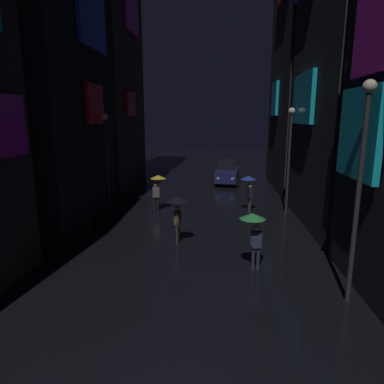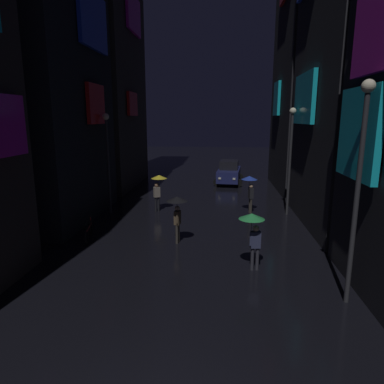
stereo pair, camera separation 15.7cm
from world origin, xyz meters
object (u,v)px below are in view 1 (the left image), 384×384
(car_distant, at_px, (227,172))
(streetlamp_left_far, at_px, (107,152))
(pedestrian_foreground_left_yellow, at_px, (157,183))
(pedestrian_foreground_right_blue, at_px, (249,184))
(pedestrian_midstreet_left_black, at_px, (177,207))
(bicycle_parked_at_storefront, at_px, (89,231))
(pedestrian_near_crossing_green, at_px, (254,226))
(streetlamp_right_far, at_px, (289,150))
(streetlamp_right_near, at_px, (361,172))

(car_distant, xyz_separation_m, streetlamp_left_far, (-6.95, -9.64, 2.56))
(pedestrian_foreground_left_yellow, bearing_deg, pedestrian_foreground_right_blue, 0.93)
(pedestrian_midstreet_left_black, bearing_deg, bicycle_parked_at_storefront, 176.12)
(streetlamp_left_far, bearing_deg, pedestrian_foreground_left_yellow, 15.07)
(pedestrian_foreground_right_blue, bearing_deg, pedestrian_midstreet_left_black, -123.11)
(pedestrian_near_crossing_green, bearing_deg, streetlamp_right_far, 70.70)
(pedestrian_near_crossing_green, bearing_deg, car_distant, 91.48)
(pedestrian_foreground_right_blue, height_order, car_distant, pedestrian_foreground_right_blue)
(streetlamp_right_near, xyz_separation_m, streetlamp_left_far, (-10.00, 8.84, -0.40))
(bicycle_parked_at_storefront, xyz_separation_m, streetlamp_right_far, (9.60, 4.83, 3.25))
(pedestrian_foreground_left_yellow, bearing_deg, streetlamp_right_far, -1.22)
(pedestrian_foreground_left_yellow, distance_m, streetlamp_left_far, 3.30)
(pedestrian_midstreet_left_black, relative_size, streetlamp_right_far, 0.36)
(bicycle_parked_at_storefront, relative_size, car_distant, 0.42)
(pedestrian_foreground_left_yellow, xyz_separation_m, pedestrian_midstreet_left_black, (1.75, -5.25, 0.00))
(car_distant, height_order, streetlamp_right_far, streetlamp_right_far)
(pedestrian_foreground_right_blue, height_order, streetlamp_left_far, streetlamp_left_far)
(streetlamp_right_near, bearing_deg, streetlamp_left_far, 138.51)
(streetlamp_left_far, bearing_deg, streetlamp_right_far, 3.21)
(pedestrian_foreground_left_yellow, height_order, pedestrian_midstreet_left_black, same)
(pedestrian_foreground_left_yellow, bearing_deg, streetlamp_left_far, -164.93)
(pedestrian_near_crossing_green, xyz_separation_m, streetlamp_right_far, (2.62, 7.49, 1.97))
(bicycle_parked_at_storefront, bearing_deg, pedestrian_near_crossing_green, -20.92)
(pedestrian_midstreet_left_black, bearing_deg, pedestrian_foreground_right_blue, 56.89)
(car_distant, distance_m, streetlamp_right_far, 9.96)
(pedestrian_foreground_right_blue, relative_size, streetlamp_right_far, 0.36)
(pedestrian_foreground_left_yellow, xyz_separation_m, streetlamp_right_near, (7.33, -9.56, 2.22))
(pedestrian_midstreet_left_black, height_order, streetlamp_left_far, streetlamp_left_far)
(car_distant, height_order, streetlamp_right_near, streetlamp_right_near)
(pedestrian_foreground_right_blue, xyz_separation_m, car_distant, (-0.95, 8.84, -0.74))
(car_distant, bearing_deg, pedestrian_near_crossing_green, -88.52)
(pedestrian_foreground_left_yellow, xyz_separation_m, streetlamp_right_far, (7.33, -0.16, 1.97))
(bicycle_parked_at_storefront, height_order, streetlamp_right_near, streetlamp_right_near)
(pedestrian_near_crossing_green, xyz_separation_m, streetlamp_left_far, (-7.38, 6.93, 1.82))
(pedestrian_near_crossing_green, distance_m, streetlamp_left_far, 10.28)
(streetlamp_right_near, bearing_deg, pedestrian_foreground_right_blue, 102.27)
(pedestrian_midstreet_left_black, distance_m, streetlamp_left_far, 6.59)
(pedestrian_midstreet_left_black, distance_m, pedestrian_foreground_right_blue, 6.38)
(pedestrian_near_crossing_green, bearing_deg, bicycle_parked_at_storefront, 159.08)
(pedestrian_near_crossing_green, distance_m, pedestrian_foreground_right_blue, 7.75)
(pedestrian_midstreet_left_black, xyz_separation_m, streetlamp_right_far, (5.58, 5.10, 1.97))
(bicycle_parked_at_storefront, bearing_deg, car_distant, 64.78)
(pedestrian_foreground_left_yellow, height_order, pedestrian_foreground_right_blue, same)
(pedestrian_midstreet_left_black, relative_size, streetlamp_left_far, 0.38)
(pedestrian_foreground_right_blue, distance_m, bicycle_parked_at_storefront, 9.14)
(pedestrian_midstreet_left_black, bearing_deg, streetlamp_right_near, -37.66)
(car_distant, distance_m, streetlamp_right_near, 18.97)
(car_distant, bearing_deg, streetlamp_right_near, -80.62)
(pedestrian_foreground_right_blue, relative_size, streetlamp_right_near, 0.34)
(bicycle_parked_at_storefront, xyz_separation_m, streetlamp_left_far, (-0.40, 4.26, 3.10))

